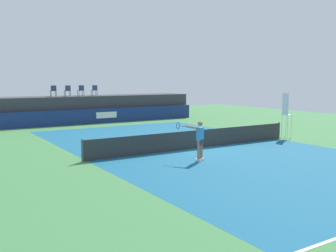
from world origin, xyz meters
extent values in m
plane|color=#3D7A42|center=(0.00, 3.00, 0.00)|extent=(48.00, 48.00, 0.00)
cube|color=#16597A|center=(0.00, 0.00, 0.00)|extent=(12.00, 22.00, 0.00)
cube|color=navy|center=(0.00, 13.50, 0.60)|extent=(18.00, 0.20, 1.20)
cube|color=white|center=(0.66, 13.39, 0.66)|extent=(1.80, 0.02, 0.50)
cube|color=#38383D|center=(0.00, 15.30, 1.10)|extent=(18.00, 2.80, 2.20)
cylinder|color=#2D3D56|center=(-2.88, 15.55, 2.42)|extent=(0.04, 0.04, 0.44)
cylinder|color=#2D3D56|center=(-3.28, 15.59, 2.42)|extent=(0.04, 0.04, 0.44)
cylinder|color=#2D3D56|center=(-2.92, 15.15, 2.42)|extent=(0.04, 0.04, 0.44)
cylinder|color=#2D3D56|center=(-3.32, 15.19, 2.42)|extent=(0.04, 0.04, 0.44)
cube|color=#2D3D56|center=(-3.10, 15.37, 2.66)|extent=(0.48, 0.48, 0.03)
cube|color=#2D3D56|center=(-3.12, 15.16, 2.88)|extent=(0.44, 0.07, 0.42)
cylinder|color=#2D3D56|center=(-1.83, 15.21, 2.42)|extent=(0.04, 0.04, 0.44)
cylinder|color=#2D3D56|center=(-2.24, 15.23, 2.42)|extent=(0.04, 0.04, 0.44)
cylinder|color=#2D3D56|center=(-1.86, 14.80, 2.42)|extent=(0.04, 0.04, 0.44)
cylinder|color=#2D3D56|center=(-2.26, 14.83, 2.42)|extent=(0.04, 0.04, 0.44)
cube|color=#2D3D56|center=(-2.05, 15.02, 2.66)|extent=(0.46, 0.46, 0.03)
cube|color=#2D3D56|center=(-2.06, 14.81, 2.88)|extent=(0.44, 0.05, 0.42)
cylinder|color=#2D3D56|center=(-0.67, 15.34, 2.42)|extent=(0.04, 0.04, 0.44)
cylinder|color=#2D3D56|center=(-1.08, 15.35, 2.42)|extent=(0.04, 0.04, 0.44)
cylinder|color=#2D3D56|center=(-0.69, 14.93, 2.42)|extent=(0.04, 0.04, 0.44)
cylinder|color=#2D3D56|center=(-1.09, 14.95, 2.42)|extent=(0.04, 0.04, 0.44)
cube|color=#2D3D56|center=(-0.88, 15.14, 2.66)|extent=(0.45, 0.45, 0.03)
cube|color=#2D3D56|center=(-0.89, 14.94, 2.88)|extent=(0.44, 0.04, 0.42)
cylinder|color=#2D3D56|center=(0.51, 15.30, 2.42)|extent=(0.04, 0.04, 0.44)
cylinder|color=#2D3D56|center=(0.11, 15.33, 2.42)|extent=(0.04, 0.04, 0.44)
cylinder|color=#2D3D56|center=(0.48, 14.89, 2.42)|extent=(0.04, 0.04, 0.44)
cylinder|color=#2D3D56|center=(0.08, 14.93, 2.42)|extent=(0.04, 0.04, 0.44)
cube|color=#2D3D56|center=(0.30, 15.11, 2.66)|extent=(0.47, 0.47, 0.03)
cube|color=#2D3D56|center=(0.28, 14.90, 2.88)|extent=(0.44, 0.06, 0.42)
cylinder|color=white|center=(7.09, -0.18, 0.70)|extent=(0.04, 0.04, 1.40)
cylinder|color=white|center=(7.05, 0.22, 0.70)|extent=(0.04, 0.04, 1.40)
cylinder|color=white|center=(6.68, -0.22, 0.70)|extent=(0.04, 0.04, 1.40)
cylinder|color=white|center=(6.65, 0.18, 0.70)|extent=(0.04, 0.04, 1.40)
cube|color=white|center=(6.87, 0.00, 1.41)|extent=(0.48, 0.48, 0.03)
cube|color=white|center=(6.66, -0.02, 2.09)|extent=(0.07, 0.44, 1.33)
cube|color=#2D2D2D|center=(0.00, 0.00, 0.47)|extent=(12.40, 0.02, 0.95)
cylinder|color=#4C4C51|center=(-6.20, 0.00, 0.50)|extent=(0.10, 0.10, 1.00)
cylinder|color=#4C4C51|center=(6.20, 0.00, 0.50)|extent=(0.10, 0.10, 1.00)
cube|color=white|center=(-1.61, -2.52, 0.05)|extent=(0.23, 0.29, 0.10)
cylinder|color=#997051|center=(-1.61, -2.52, 0.51)|extent=(0.14, 0.14, 0.82)
cube|color=white|center=(-1.83, -2.63, 0.05)|extent=(0.23, 0.29, 0.10)
cylinder|color=#997051|center=(-1.83, -2.63, 0.51)|extent=(0.14, 0.14, 0.82)
cube|color=#333338|center=(-1.72, -2.57, 0.84)|extent=(0.40, 0.35, 0.24)
cube|color=#338CCC|center=(-1.72, -2.57, 1.20)|extent=(0.41, 0.34, 0.56)
sphere|color=#997051|center=(-1.72, -2.57, 1.66)|extent=(0.22, 0.22, 0.22)
cylinder|color=#997051|center=(-1.51, -2.46, 1.18)|extent=(0.09, 0.09, 0.60)
cylinder|color=#997051|center=(-2.06, -2.44, 1.50)|extent=(0.36, 0.58, 0.14)
cylinder|color=black|center=(-2.25, -2.07, 1.53)|extent=(0.28, 0.17, 0.03)
torus|color=black|center=(-2.38, -1.81, 1.53)|extent=(0.28, 0.16, 0.30)
sphere|color=#D8EA33|center=(-2.19, 5.24, 0.04)|extent=(0.07, 0.07, 0.07)
camera|label=1|loc=(-11.81, -15.96, 3.60)|focal=41.04mm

